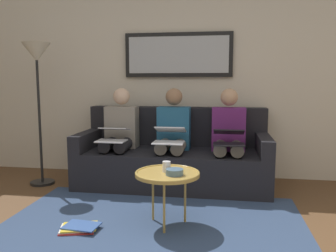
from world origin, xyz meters
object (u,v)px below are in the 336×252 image
object	(u,v)px
coffee_table	(167,175)
person_right	(120,133)
person_left	(228,136)
standing_lamp	(37,68)
framed_mirror	(178,55)
cup	(167,167)
bowl	(175,172)
couch	(174,158)
person_middle	(173,134)
laptop_white	(170,135)
laptop_black	(229,137)
magazine_stack	(79,227)
laptop_silver	(113,134)

from	to	relation	value
coffee_table	person_right	xyz separation A→B (m)	(0.76, -1.15, 0.17)
coffee_table	person_left	world-z (taller)	person_left
person_right	standing_lamp	xyz separation A→B (m)	(0.91, 0.20, 0.76)
framed_mirror	person_right	world-z (taller)	framed_mirror
cup	bowl	size ratio (longest dim) A/B	0.62
couch	person_middle	distance (m)	0.31
framed_mirror	person_left	bearing A→B (deg)	144.46
bowl	laptop_white	size ratio (longest dim) A/B	0.37
bowl	laptop_black	xyz separation A→B (m)	(-0.45, -0.97, 0.14)
framed_mirror	magazine_stack	xyz separation A→B (m)	(0.58, 1.83, -1.53)
laptop_white	magazine_stack	size ratio (longest dim) A/B	1.14
coffee_table	magazine_stack	distance (m)	0.85
framed_mirror	person_left	xyz separation A→B (m)	(-0.64, 0.46, -0.94)
person_right	laptop_silver	world-z (taller)	person_right
couch	person_middle	size ratio (longest dim) A/B	1.93
laptop_silver	standing_lamp	distance (m)	1.17
bowl	magazine_stack	distance (m)	0.91
framed_mirror	person_left	distance (m)	1.23
cup	bowl	xyz separation A→B (m)	(-0.08, 0.09, -0.02)
coffee_table	person_right	distance (m)	1.39
laptop_black	person_middle	world-z (taller)	person_middle
person_right	magazine_stack	world-z (taller)	person_right
person_middle	cup	bearing A→B (deg)	95.66
coffee_table	standing_lamp	xyz separation A→B (m)	(1.67, -0.95, 0.93)
coffee_table	cup	bearing A→B (deg)	-67.11
laptop_white	magazine_stack	world-z (taller)	laptop_white
standing_lamp	person_right	bearing A→B (deg)	-167.67
person_left	laptop_silver	world-z (taller)	person_left
framed_mirror	bowl	bearing A→B (deg)	96.60
standing_lamp	person_left	bearing A→B (deg)	-174.81
laptop_black	person_left	bearing A→B (deg)	-90.00
person_left	person_right	distance (m)	1.28
laptop_silver	person_right	bearing A→B (deg)	-90.00
person_left	person_middle	world-z (taller)	same
framed_mirror	laptop_white	size ratio (longest dim) A/B	3.45
magazine_stack	person_middle	bearing A→B (deg)	-112.91
person_middle	framed_mirror	bearing A→B (deg)	-90.00
person_left	bowl	bearing A→B (deg)	69.69
couch	bowl	distance (m)	1.30
cup	person_right	xyz separation A→B (m)	(0.75, -1.12, 0.10)
cup	laptop_black	distance (m)	1.04
framed_mirror	laptop_black	xyz separation A→B (m)	(-0.64, 0.70, -0.92)
framed_mirror	person_left	size ratio (longest dim) A/B	1.19
framed_mirror	person_left	world-z (taller)	framed_mirror
couch	bowl	size ratio (longest dim) A/B	15.16
cup	laptop_black	size ratio (longest dim) A/B	0.25
couch	cup	xyz separation A→B (m)	(-0.11, 1.19, 0.19)
couch	coffee_table	size ratio (longest dim) A/B	4.03
person_middle	person_right	bearing A→B (deg)	0.00
person_left	laptop_black	world-z (taller)	person_left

